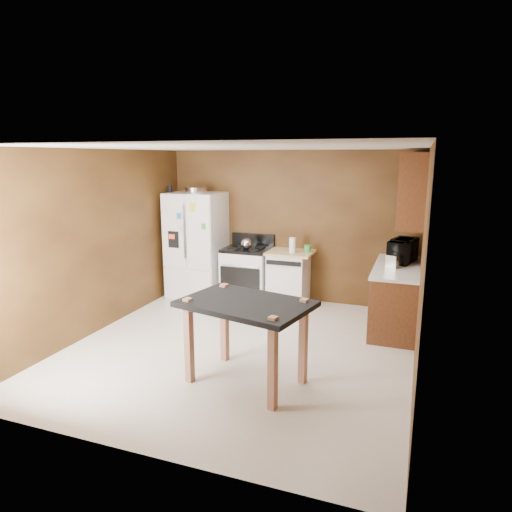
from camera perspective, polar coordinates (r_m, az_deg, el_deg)
The scene contains 18 objects.
floor at distance 5.95m, azimuth -2.01°, elevation -11.44°, with size 4.50×4.50×0.00m, color white.
ceiling at distance 5.44m, azimuth -2.22°, elevation 13.42°, with size 4.50×4.50×0.00m, color white.
wall_back at distance 7.66m, azimuth 4.23°, elevation 3.70°, with size 4.20×4.20×0.00m, color brown.
wall_front at distance 3.65m, azimuth -15.57°, elevation -6.46°, with size 4.20×4.20×0.00m, color brown.
wall_left at distance 6.63m, azimuth -19.19°, elevation 1.69°, with size 4.50×4.50×0.00m, color brown.
wall_right at distance 5.17m, azimuth 20.01°, elevation -1.23°, with size 4.50×4.50×0.00m, color brown.
roasting_pan at distance 7.83m, azimuth -7.49°, elevation 8.20°, with size 0.37×0.37×0.09m, color silver.
pen_cup at distance 7.97m, azimuth -10.72°, elevation 8.25°, with size 0.08×0.08×0.12m, color black.
kettle at distance 7.50m, azimuth -1.21°, elevation 1.54°, with size 0.18×0.18×0.18m, color silver.
paper_towel at distance 7.30m, azimuth 4.58°, elevation 1.36°, with size 0.10×0.10×0.24m, color white.
green_canister at distance 7.36m, azimuth 6.46°, elevation 0.92°, with size 0.11×0.11×0.12m, color green.
toaster at distance 6.58m, azimuth 16.89°, elevation -0.55°, with size 0.15×0.24×0.18m, color silver.
microwave at distance 6.92m, azimuth 17.87°, elevation 0.53°, with size 0.55×0.37×0.30m, color black.
refrigerator at distance 7.93m, azimuth -7.43°, elevation 1.36°, with size 0.90×0.80×1.80m.
gas_range at distance 7.71m, azimuth -1.11°, elevation -2.19°, with size 0.76×0.68×1.10m.
dishwasher at distance 7.52m, azimuth 4.09°, elevation -2.68°, with size 0.78×0.63×0.89m.
right_cabinets at distance 6.69m, azimuth 17.64°, elevation -1.11°, with size 0.63×1.58×2.45m.
island at distance 4.83m, azimuth -1.28°, elevation -7.21°, with size 1.48×1.15×0.94m.
Camera 1 is at (2.05, -5.04, 2.40)m, focal length 32.00 mm.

